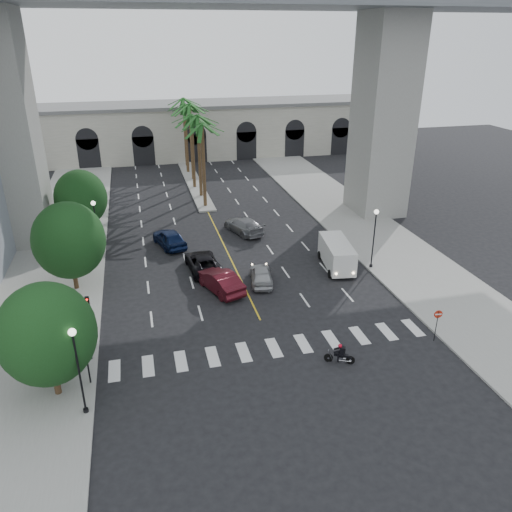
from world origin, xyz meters
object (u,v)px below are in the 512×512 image
at_px(traffic_signal_near, 85,348).
at_px(traffic_signal_far, 89,313).
at_px(lamp_post_left_near, 78,364).
at_px(car_d, 244,225).
at_px(car_b, 220,281).
at_px(car_a, 261,275).
at_px(cargo_van, 337,254).
at_px(motorcycle_rider, 341,354).
at_px(lamp_post_left_far, 96,224).
at_px(pedestrian_b, 60,323).
at_px(do_not_enter_sign, 437,319).
at_px(car_e, 169,238).
at_px(car_c, 203,262).
at_px(lamp_post_right, 374,234).
at_px(pedestrian_a, 88,347).

relative_size(traffic_signal_near, traffic_signal_far, 1.00).
bearing_deg(lamp_post_left_near, car_d, 59.72).
relative_size(traffic_signal_near, car_b, 0.71).
relative_size(car_a, cargo_van, 0.73).
bearing_deg(motorcycle_rider, lamp_post_left_far, 151.62).
bearing_deg(traffic_signal_far, lamp_post_left_near, -90.88).
bearing_deg(pedestrian_b, do_not_enter_sign, -0.87).
xyz_separation_m(motorcycle_rider, car_e, (-8.59, 21.12, 0.23)).
xyz_separation_m(lamp_post_left_near, do_not_enter_sign, (21.90, 1.73, -1.54)).
distance_m(car_c, car_e, 6.40).
height_order(traffic_signal_far, motorcycle_rider, traffic_signal_far).
relative_size(lamp_post_left_near, car_d, 0.99).
xyz_separation_m(traffic_signal_far, car_a, (12.80, 6.11, -1.80)).
relative_size(lamp_post_right, car_d, 0.99).
height_order(lamp_post_right, cargo_van, lamp_post_right).
relative_size(car_c, do_not_enter_sign, 2.29).
distance_m(motorcycle_rider, pedestrian_b, 18.49).
height_order(car_a, car_b, car_b).
relative_size(car_a, car_d, 0.78).
relative_size(lamp_post_right, do_not_enter_sign, 2.31).
bearing_deg(traffic_signal_near, motorcycle_rider, -5.87).
bearing_deg(lamp_post_right, lamp_post_left_far, 160.67).
bearing_deg(car_e, traffic_signal_near, 56.06).
distance_m(lamp_post_right, car_e, 18.96).
bearing_deg(pedestrian_b, car_b, 32.92).
height_order(car_d, do_not_enter_sign, do_not_enter_sign).
bearing_deg(car_a, car_e, -45.52).
bearing_deg(motorcycle_rider, lamp_post_right, 81.71).
xyz_separation_m(lamp_post_left_far, traffic_signal_far, (0.10, -14.50, -0.71)).
distance_m(traffic_signal_far, car_c, 13.00).
relative_size(car_e, cargo_van, 0.86).
relative_size(car_e, do_not_enter_sign, 2.14).
bearing_deg(traffic_signal_far, do_not_enter_sign, -12.34).
height_order(motorcycle_rider, car_c, car_c).
relative_size(traffic_signal_far, car_a, 0.87).
relative_size(lamp_post_left_near, lamp_post_left_far, 1.00).
relative_size(car_c, car_e, 1.07).
height_order(lamp_post_left_far, do_not_enter_sign, lamp_post_left_far).
xyz_separation_m(lamp_post_left_near, pedestrian_b, (-2.06, 8.27, -2.24)).
relative_size(motorcycle_rider, do_not_enter_sign, 0.76).
distance_m(lamp_post_left_near, cargo_van, 24.34).
height_order(lamp_post_right, car_b, lamp_post_right).
bearing_deg(pedestrian_a, car_e, 66.64).
distance_m(lamp_post_left_far, car_d, 14.47).
xyz_separation_m(car_b, car_d, (4.55, 11.81, -0.06)).
height_order(car_a, pedestrian_a, pedestrian_a).
height_order(lamp_post_left_far, car_a, lamp_post_left_far).
height_order(car_b, cargo_van, cargo_van).
xyz_separation_m(traffic_signal_near, car_c, (8.55, 13.63, -1.77)).
relative_size(car_b, car_d, 0.95).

